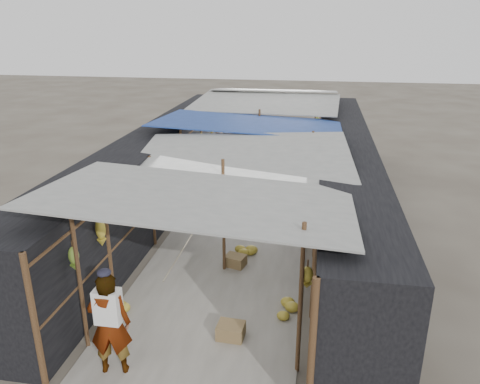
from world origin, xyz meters
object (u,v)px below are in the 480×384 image
Objects in this scene: black_basin at (307,197)px; shopper_blue at (215,190)px; vendor_elderly at (110,324)px; vendor_seated at (310,162)px; crate_near at (231,331)px.

shopper_blue reaches higher than black_basin.
vendor_elderly is (-2.79, -8.28, 0.80)m from black_basin.
vendor_seated is at bearing -116.41° from vendor_elderly.
shopper_blue is at bearing -26.30° from vendor_seated.
crate_near is 7.23m from black_basin.
black_basin is 0.35× the size of shopper_blue.
shopper_blue is at bearing -143.52° from black_basin.
crate_near is 2.16m from vendor_elderly.
vendor_elderly reaches higher than shopper_blue.
vendor_elderly is 1.87× the size of vendor_seated.
vendor_elderly reaches higher than black_basin.
vendor_seated is (2.54, 4.53, -0.38)m from shopper_blue.
black_basin is 8.77m from vendor_elderly.
shopper_blue is 5.21m from vendor_seated.
vendor_seated is (0.00, 2.65, 0.39)m from black_basin.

